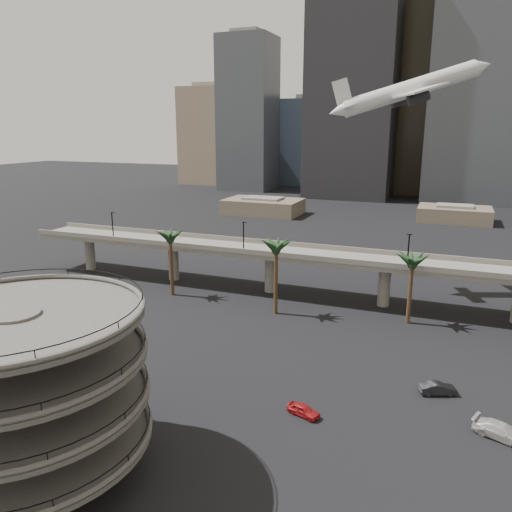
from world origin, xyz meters
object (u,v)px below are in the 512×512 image
at_px(airborne_jet, 409,90).
at_px(car_c, 501,431).
at_px(parking_ramp, 23,380).
at_px(car_b, 438,388).
at_px(car_a, 303,410).
at_px(overpass, 326,261).

xyz_separation_m(airborne_jet, car_c, (16.70, -50.28, -37.64)).
xyz_separation_m(parking_ramp, car_b, (34.61, 29.53, -9.09)).
bearing_deg(airborne_jet, car_a, -117.35).
xyz_separation_m(overpass, airborne_jet, (11.46, 13.77, 31.13)).
bearing_deg(car_c, car_b, 62.96).
height_order(overpass, car_a, overpass).
relative_size(parking_ramp, car_a, 5.68).
bearing_deg(car_c, airborne_jet, 38.39).
distance_m(parking_ramp, car_c, 47.77).
bearing_deg(car_c, car_a, 119.79).
bearing_deg(car_b, car_c, -159.43).
bearing_deg(car_a, airborne_jet, 13.30).
height_order(car_a, car_c, car_c).
xyz_separation_m(overpass, car_a, (7.66, -40.03, -6.67)).
bearing_deg(car_a, overpass, 28.17).
relative_size(overpass, airborne_jet, 4.37).
relative_size(airborne_jet, car_b, 6.59).
bearing_deg(parking_ramp, car_c, 28.65).
distance_m(airborne_jet, car_a, 65.87).
distance_m(car_b, car_c, 9.62).
height_order(car_b, car_c, car_c).
bearing_deg(parking_ramp, car_b, 40.47).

